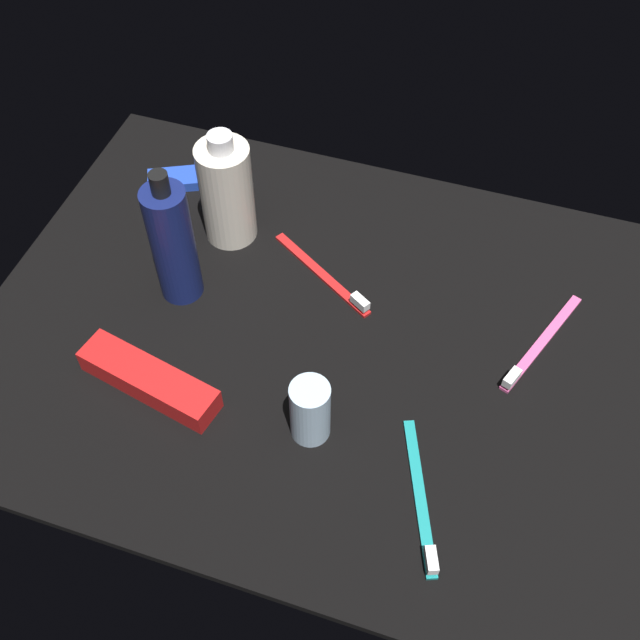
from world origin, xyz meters
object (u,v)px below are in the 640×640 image
Objects in this scene: deodorant_stick at (310,411)px; toothbrush_teal at (422,504)px; lotion_bottle at (173,243)px; bodywash_bottle at (227,192)px; toothbrush_red at (327,277)px; toothbrush_pink at (538,346)px; snack_bar_blue at (184,179)px; toothpaste_box_red at (149,380)px.

deodorant_stick is 15.36cm from toothbrush_teal.
lotion_bottle is 1.18× the size of bodywash_bottle.
toothbrush_pink is at bearing 174.70° from toothbrush_red.
bodywash_bottle is at bearing -42.23° from toothbrush_teal.
bodywash_bottle is 14.18cm from snack_bar_blue.
deodorant_stick is (-20.15, 26.01, -3.25)cm from bodywash_bottle.
toothbrush_teal is at bearing 125.40° from toothbrush_red.
lotion_bottle is 1.12× the size of toothpaste_box_red.
lotion_bottle is at bearing -67.69° from toothpaste_box_red.
toothbrush_teal is 0.98× the size of toothpaste_box_red.
bodywash_bottle is at bearing 119.41° from snack_bar_blue.
deodorant_stick reaches higher than toothbrush_teal.
toothbrush_red is at bearing -5.30° from toothbrush_pink.
bodywash_bottle is 0.95× the size of toothpaste_box_red.
toothbrush_red is at bearing 164.50° from bodywash_bottle.
deodorant_stick reaches higher than toothbrush_red.
bodywash_bottle is 17.15cm from toothbrush_red.
toothbrush_pink and toothbrush_red have the same top height.
lotion_bottle reaches higher than toothbrush_teal.
lotion_bottle is 1.90× the size of snack_bar_blue.
deodorant_stick is (-22.32, 14.51, -4.48)cm from lotion_bottle.
toothbrush_red is 26.63cm from toothpaste_box_red.
toothbrush_red is at bearing -77.04° from deodorant_stick.
lotion_bottle reaches higher than bodywash_bottle.
toothbrush_teal is at bearing 160.32° from deodorant_stick.
bodywash_bottle is at bearing -76.77° from toothpaste_box_red.
toothbrush_pink is 1.00× the size of toothbrush_teal.
lotion_bottle is 1.24× the size of toothbrush_red.
toothbrush_pink is at bearing -143.00° from toothpaste_box_red.
toothbrush_teal is (-19.08, 26.84, 0.00)cm from toothbrush_red.
bodywash_bottle reaches higher than toothbrush_red.
bodywash_bottle reaches higher than toothpaste_box_red.
bodywash_bottle is at bearing -8.97° from toothbrush_pink.
lotion_bottle is 11.77cm from bodywash_bottle.
deodorant_stick reaches higher than toothpaste_box_red.
toothbrush_red is at bearing 130.17° from snack_bar_blue.
toothpaste_box_red reaches higher than toothbrush_red.
bodywash_bottle is 33.06cm from deodorant_stick.
toothbrush_pink is at bearing 139.56° from snack_bar_blue.
toothbrush_teal is 58.57cm from snack_bar_blue.
toothpaste_box_red is (19.64, 0.42, -2.65)cm from deodorant_stick.
toothbrush_teal reaches higher than snack_bar_blue.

